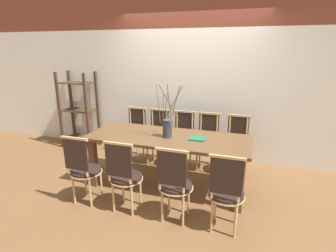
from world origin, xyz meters
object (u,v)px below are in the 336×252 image
object	(u,v)px
chair_near_center	(175,182)
chair_far_center	(183,138)
shelving_rack	(79,110)
dining_table	(168,144)
vase_centerpiece	(167,127)
book_stack	(197,139)

from	to	relation	value
chair_near_center	chair_far_center	distance (m)	1.51
chair_far_center	shelving_rack	bearing A→B (deg)	-6.40
chair_near_center	dining_table	bearing A→B (deg)	113.46
vase_centerpiece	shelving_rack	size ratio (longest dim) A/B	0.50
vase_centerpiece	book_stack	bearing A→B (deg)	4.69
dining_table	vase_centerpiece	world-z (taller)	vase_centerpiece
dining_table	book_stack	distance (m)	0.43
vase_centerpiece	book_stack	world-z (taller)	vase_centerpiece
dining_table	chair_far_center	bearing A→B (deg)	89.13
chair_near_center	chair_far_center	world-z (taller)	same
book_stack	shelving_rack	world-z (taller)	shelving_rack
dining_table	shelving_rack	bearing A→B (deg)	155.62
vase_centerpiece	book_stack	xyz separation A→B (m)	(0.41, 0.03, -0.13)
chair_near_center	vase_centerpiece	size ratio (longest dim) A/B	1.25
dining_table	chair_far_center	world-z (taller)	chair_far_center
chair_far_center	shelving_rack	world-z (taller)	shelving_rack
book_stack	shelving_rack	bearing A→B (deg)	159.29
chair_far_center	shelving_rack	xyz separation A→B (m)	(-2.19, 0.25, 0.25)
chair_far_center	book_stack	size ratio (longest dim) A/B	4.31
book_stack	shelving_rack	size ratio (longest dim) A/B	0.14
dining_table	shelving_rack	size ratio (longest dim) A/B	1.49
dining_table	vase_centerpiece	xyz separation A→B (m)	(-0.00, -0.03, 0.25)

